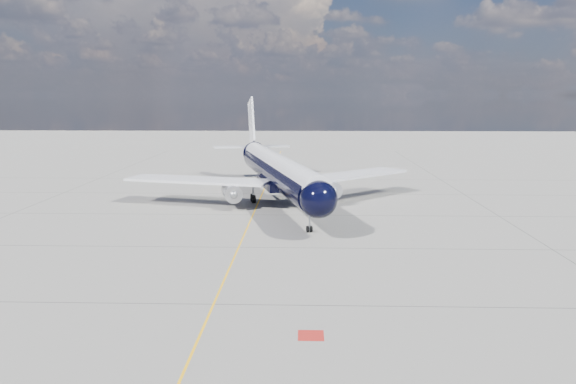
% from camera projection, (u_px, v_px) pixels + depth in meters
% --- Properties ---
extents(ground, '(320.00, 320.00, 0.00)m').
position_uv_depth(ground, '(256.00, 207.00, 73.89)').
color(ground, gray).
rests_on(ground, ground).
extents(taxiway_centerline, '(0.16, 160.00, 0.01)m').
position_uv_depth(taxiway_centerline, '(253.00, 215.00, 68.97)').
color(taxiway_centerline, '#FFB20D').
rests_on(taxiway_centerline, ground).
extents(red_marking, '(1.60, 1.60, 0.01)m').
position_uv_depth(red_marking, '(311.00, 335.00, 34.29)').
color(red_marking, maroon).
rests_on(red_marking, ground).
extents(main_airliner, '(39.52, 48.90, 14.33)m').
position_uv_depth(main_airliner, '(276.00, 170.00, 76.77)').
color(main_airliner, black).
rests_on(main_airliner, ground).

